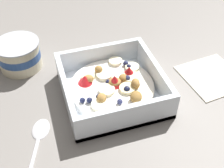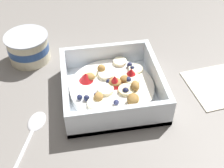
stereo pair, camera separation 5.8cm
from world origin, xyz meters
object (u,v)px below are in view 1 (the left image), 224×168
at_px(fruit_bowl, 112,88).
at_px(folded_napkin, 213,77).
at_px(yogurt_cup, 19,55).
at_px(spoon, 37,140).

bearing_deg(fruit_bowl, folded_napkin, -4.01).
distance_m(fruit_bowl, yogurt_cup, 0.22).
distance_m(yogurt_cup, folded_napkin, 0.42).
xyz_separation_m(fruit_bowl, spoon, (-0.16, -0.07, -0.02)).
relative_size(fruit_bowl, folded_napkin, 1.60).
bearing_deg(yogurt_cup, folded_napkin, -22.74).
height_order(fruit_bowl, spoon, fruit_bowl).
bearing_deg(folded_napkin, yogurt_cup, 157.26).
xyz_separation_m(fruit_bowl, yogurt_cup, (-0.17, 0.15, 0.01)).
relative_size(spoon, yogurt_cup, 1.76).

